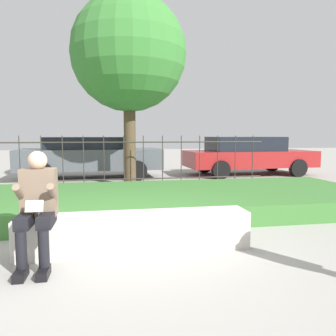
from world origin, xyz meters
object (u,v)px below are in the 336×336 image
person_seated_reader (37,203)px  car_parked_center (90,156)px  car_parked_right (248,155)px  stone_bench (136,234)px  tree_behind_fence (129,54)px

person_seated_reader → car_parked_center: 7.52m
car_parked_right → stone_bench: bearing=-124.5°
stone_bench → tree_behind_fence: bearing=87.2°
car_parked_center → tree_behind_fence: size_ratio=0.89×
stone_bench → tree_behind_fence: size_ratio=0.54×
person_seated_reader → car_parked_right: 9.47m
person_seated_reader → tree_behind_fence: bearing=76.1°
stone_bench → car_parked_right: size_ratio=0.61×
stone_bench → tree_behind_fence: tree_behind_fence is taller
stone_bench → car_parked_right: 8.63m
car_parked_right → tree_behind_fence: bearing=-157.8°
car_parked_center → tree_behind_fence: (1.22, -1.97, 2.92)m
tree_behind_fence → stone_bench: bearing=-92.8°
stone_bench → car_parked_right: (4.68, 7.23, 0.53)m
car_parked_right → person_seated_reader: bearing=-129.3°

